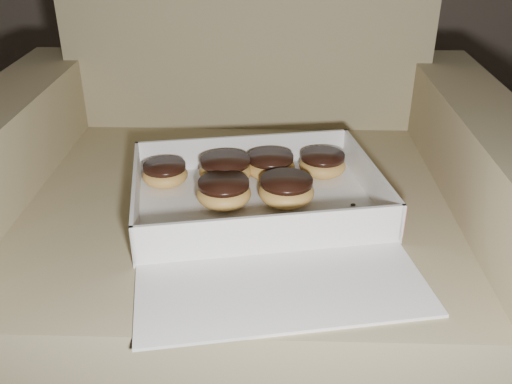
{
  "coord_description": "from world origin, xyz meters",
  "views": [
    {
      "loc": [
        0.03,
        0.12,
        0.96
      ],
      "look_at": [
        0.01,
        0.99,
        0.5
      ],
      "focal_mm": 40.0,
      "sensor_mm": 36.0,
      "label": 1
    }
  ],
  "objects": [
    {
      "name": "crumb_a",
      "position": [
        0.17,
        0.98,
        0.48
      ],
      "size": [
        0.01,
        0.01,
        0.0
      ],
      "primitive_type": "ellipsoid",
      "color": "black",
      "rests_on": "bakery_box"
    },
    {
      "name": "donut_e",
      "position": [
        0.06,
        0.98,
        0.5
      ],
      "size": [
        0.1,
        0.1,
        0.05
      ],
      "color": "#EBAF52",
      "rests_on": "bakery_box"
    },
    {
      "name": "donut_b",
      "position": [
        -0.05,
        1.06,
        0.5
      ],
      "size": [
        0.1,
        0.1,
        0.05
      ],
      "color": "#EBAF52",
      "rests_on": "bakery_box"
    },
    {
      "name": "donut_d",
      "position": [
        -0.16,
        1.05,
        0.5
      ],
      "size": [
        0.08,
        0.08,
        0.04
      ],
      "color": "#EBAF52",
      "rests_on": "bakery_box"
    },
    {
      "name": "armchair",
      "position": [
        -0.03,
        1.11,
        0.33
      ],
      "size": [
        1.0,
        0.85,
        1.05
      ],
      "color": "tan",
      "rests_on": "floor"
    },
    {
      "name": "bakery_box",
      "position": [
        0.02,
        0.94,
        0.48
      ],
      "size": [
        0.49,
        0.55,
        0.07
      ],
      "rotation": [
        0.0,
        0.0,
        0.19
      ],
      "color": "white",
      "rests_on": "armchair"
    },
    {
      "name": "crumb_c",
      "position": [
        0.11,
        0.88,
        0.48
      ],
      "size": [
        0.01,
        0.01,
        0.0
      ],
      "primitive_type": "ellipsoid",
      "color": "black",
      "rests_on": "bakery_box"
    },
    {
      "name": "donut_a",
      "position": [
        -0.05,
        0.97,
        0.5
      ],
      "size": [
        0.09,
        0.09,
        0.05
      ],
      "color": "#EBAF52",
      "rests_on": "bakery_box"
    },
    {
      "name": "crumb_d",
      "position": [
        -0.08,
        0.86,
        0.48
      ],
      "size": [
        0.01,
        0.01,
        0.0
      ],
      "primitive_type": "ellipsoid",
      "color": "black",
      "rests_on": "bakery_box"
    },
    {
      "name": "crumb_b",
      "position": [
        0.15,
        0.89,
        0.48
      ],
      "size": [
        0.01,
        0.01,
        0.0
      ],
      "primitive_type": "ellipsoid",
      "color": "black",
      "rests_on": "bakery_box"
    },
    {
      "name": "crumb_e",
      "position": [
        0.17,
        0.98,
        0.48
      ],
      "size": [
        0.01,
        0.01,
        0.0
      ],
      "primitive_type": "ellipsoid",
      "color": "black",
      "rests_on": "bakery_box"
    },
    {
      "name": "donut_f",
      "position": [
        0.03,
        1.08,
        0.5
      ],
      "size": [
        0.09,
        0.09,
        0.05
      ],
      "color": "#EBAF52",
      "rests_on": "bakery_box"
    },
    {
      "name": "donut_c",
      "position": [
        0.13,
        1.09,
        0.5
      ],
      "size": [
        0.09,
        0.09,
        0.04
      ],
      "color": "#EBAF52",
      "rests_on": "bakery_box"
    }
  ]
}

